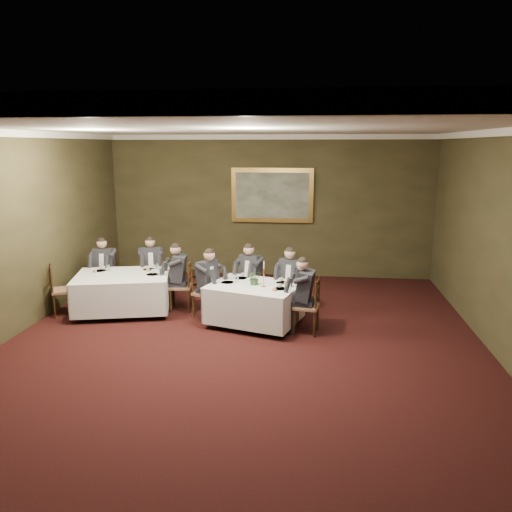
% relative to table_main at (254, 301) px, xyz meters
% --- Properties ---
extents(ground, '(10.00, 10.00, 0.00)m').
position_rel_table_main_xyz_m(ground, '(-0.07, -1.33, -0.45)').
color(ground, black).
rests_on(ground, ground).
extents(ceiling, '(8.00, 10.00, 0.10)m').
position_rel_table_main_xyz_m(ceiling, '(-0.07, -1.33, 3.05)').
color(ceiling, silver).
rests_on(ceiling, back_wall).
extents(back_wall, '(8.00, 0.10, 3.50)m').
position_rel_table_main_xyz_m(back_wall, '(-0.07, 3.67, 1.30)').
color(back_wall, '#302D18').
rests_on(back_wall, ground).
extents(front_wall, '(8.00, 0.10, 3.50)m').
position_rel_table_main_xyz_m(front_wall, '(-0.07, -6.33, 1.30)').
color(front_wall, '#302D18').
rests_on(front_wall, ground).
extents(crown_molding, '(8.00, 10.00, 0.12)m').
position_rel_table_main_xyz_m(crown_molding, '(-0.07, -1.33, 2.99)').
color(crown_molding, white).
rests_on(crown_molding, back_wall).
extents(table_main, '(1.88, 1.62, 0.67)m').
position_rel_table_main_xyz_m(table_main, '(0.00, 0.00, 0.00)').
color(table_main, black).
rests_on(table_main, ground).
extents(table_second, '(2.08, 1.77, 0.67)m').
position_rel_table_main_xyz_m(table_second, '(-2.67, 0.41, 0.00)').
color(table_second, black).
rests_on(table_second, ground).
extents(chair_main_backleft, '(0.58, 0.57, 1.00)m').
position_rel_table_main_xyz_m(chair_main_backleft, '(-0.17, 0.90, -0.17)').
color(chair_main_backleft, '#91674A').
rests_on(chair_main_backleft, ground).
extents(diner_main_backleft, '(0.57, 0.61, 1.35)m').
position_rel_table_main_xyz_m(diner_main_backleft, '(-0.18, 0.89, 0.06)').
color(diner_main_backleft, black).
rests_on(diner_main_backleft, chair_main_backleft).
extents(chair_main_backright, '(0.57, 0.56, 1.00)m').
position_rel_table_main_xyz_m(chair_main_backright, '(0.64, 0.66, -0.17)').
color(chair_main_backright, '#91674A').
rests_on(chair_main_backright, ground).
extents(diner_main_backright, '(0.55, 0.60, 1.35)m').
position_rel_table_main_xyz_m(diner_main_backright, '(0.64, 0.65, 0.06)').
color(diner_main_backright, black).
rests_on(diner_main_backright, chair_main_backright).
extents(chair_main_endleft, '(0.57, 0.58, 1.00)m').
position_rel_table_main_xyz_m(chair_main_endleft, '(-0.96, 0.29, -0.17)').
color(chair_main_endleft, '#91674A').
rests_on(chair_main_endleft, ground).
extents(diner_main_endleft, '(0.61, 0.57, 1.35)m').
position_rel_table_main_xyz_m(diner_main_endleft, '(-0.95, 0.29, 0.06)').
color(diner_main_endleft, black).
rests_on(diner_main_endleft, chair_main_endleft).
extents(chair_main_endright, '(0.48, 0.49, 1.00)m').
position_rel_table_main_xyz_m(chair_main_endright, '(0.96, -0.29, -0.17)').
color(chair_main_endright, '#91674A').
rests_on(chair_main_endright, ground).
extents(diner_main_endright, '(0.53, 0.46, 1.35)m').
position_rel_table_main_xyz_m(diner_main_endright, '(0.95, -0.29, 0.06)').
color(diner_main_endright, black).
rests_on(diner_main_endright, chair_main_endright).
extents(chair_sec_backleft, '(0.44, 0.42, 1.00)m').
position_rel_table_main_xyz_m(chair_sec_backleft, '(-3.36, 1.20, -0.17)').
color(chair_sec_backleft, '#91674A').
rests_on(chair_sec_backleft, ground).
extents(diner_sec_backleft, '(0.42, 0.48, 1.35)m').
position_rel_table_main_xyz_m(diner_sec_backleft, '(-3.36, 1.19, 0.06)').
color(diner_sec_backleft, black).
rests_on(diner_sec_backleft, chair_sec_backleft).
extents(chair_sec_backright, '(0.55, 0.54, 1.00)m').
position_rel_table_main_xyz_m(chair_sec_backright, '(-2.42, 1.43, -0.17)').
color(chair_sec_backright, '#91674A').
rests_on(chair_sec_backright, ground).
extents(diner_sec_backright, '(0.53, 0.58, 1.35)m').
position_rel_table_main_xyz_m(diner_sec_backright, '(-2.42, 1.42, 0.06)').
color(diner_sec_backright, black).
rests_on(diner_sec_backright, chair_sec_backright).
extents(chair_sec_endright, '(0.46, 0.48, 1.00)m').
position_rel_table_main_xyz_m(chair_sec_endright, '(-1.56, 0.68, -0.17)').
color(chair_sec_endright, '#91674A').
rests_on(chair_sec_endright, ground).
extents(diner_sec_endright, '(0.52, 0.45, 1.35)m').
position_rel_table_main_xyz_m(diner_sec_endright, '(-1.57, 0.68, 0.06)').
color(diner_sec_endright, black).
rests_on(diner_sec_endright, chair_sec_endright).
extents(chair_sec_endleft, '(0.58, 0.59, 1.00)m').
position_rel_table_main_xyz_m(chair_sec_endleft, '(-3.78, 0.14, -0.17)').
color(chair_sec_endleft, '#91674A').
rests_on(chair_sec_endleft, ground).
extents(centerpiece, '(0.30, 0.28, 0.28)m').
position_rel_table_main_xyz_m(centerpiece, '(0.01, 0.01, 0.45)').
color(centerpiece, '#2D5926').
rests_on(centerpiece, table_main).
extents(candlestick, '(0.07, 0.07, 0.49)m').
position_rel_table_main_xyz_m(candlestick, '(0.18, -0.11, 0.49)').
color(candlestick, '#BA8938').
rests_on(candlestick, table_main).
extents(place_setting_table_main, '(0.33, 0.31, 0.14)m').
position_rel_table_main_xyz_m(place_setting_table_main, '(-0.26, 0.47, 0.35)').
color(place_setting_table_main, white).
rests_on(place_setting_table_main, table_main).
extents(place_setting_table_second, '(0.33, 0.31, 0.14)m').
position_rel_table_main_xyz_m(place_setting_table_second, '(-3.18, 0.69, 0.35)').
color(place_setting_table_second, white).
rests_on(place_setting_table_second, table_second).
extents(painting, '(2.02, 0.09, 1.34)m').
position_rel_table_main_xyz_m(painting, '(0.00, 3.60, 1.59)').
color(painting, '#E0B852').
rests_on(painting, back_wall).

